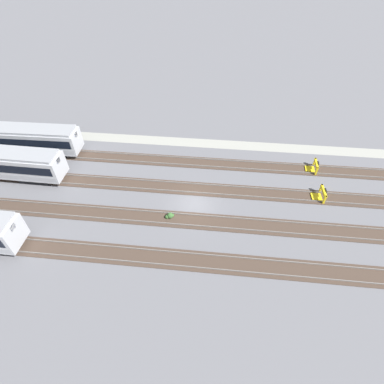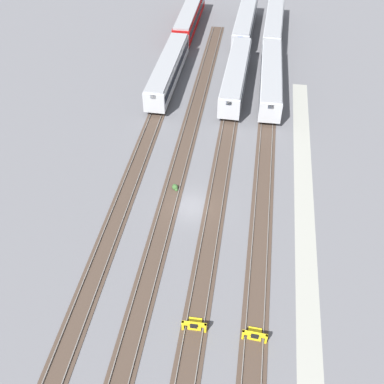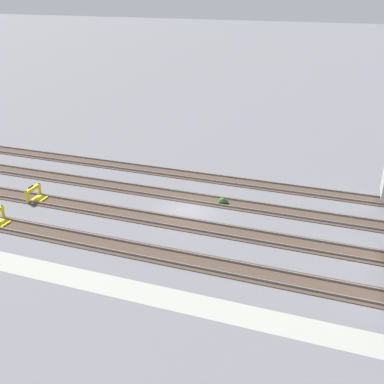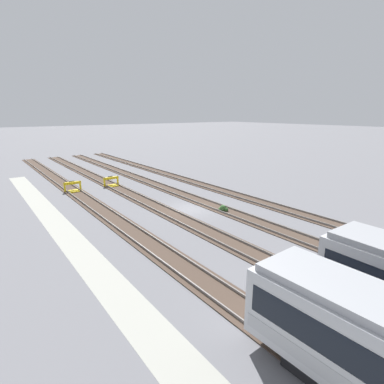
{
  "view_description": "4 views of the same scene",
  "coord_description": "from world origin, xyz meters",
  "views": [
    {
      "loc": [
        -2.02,
        22.39,
        23.68
      ],
      "look_at": [
        0.27,
        -0.0,
        1.8
      ],
      "focal_mm": 28.0,
      "sensor_mm": 36.0,
      "label": 1
    },
    {
      "loc": [
        -32.46,
        -5.15,
        32.76
      ],
      "look_at": [
        0.27,
        -0.0,
        1.8
      ],
      "focal_mm": 42.0,
      "sensor_mm": 36.0,
      "label": 2
    },
    {
      "loc": [
        11.34,
        -32.12,
        17.84
      ],
      "look_at": [
        0.27,
        -0.0,
        1.8
      ],
      "focal_mm": 42.0,
      "sensor_mm": 36.0,
      "label": 3
    },
    {
      "loc": [
        22.45,
        -16.64,
        9.21
      ],
      "look_at": [
        0.27,
        -0.0,
        1.8
      ],
      "focal_mm": 28.0,
      "sensor_mm": 36.0,
      "label": 4
    }
  ],
  "objects": [
    {
      "name": "ground_plane",
      "position": [
        0.0,
        0.0,
        0.0
      ],
      "size": [
        400.0,
        400.0,
        0.0
      ],
      "primitive_type": "plane",
      "color": "slate"
    },
    {
      "name": "service_walkway",
      "position": [
        0.0,
        -11.51,
        0.0
      ],
      "size": [
        54.0,
        2.0,
        0.01
      ],
      "primitive_type": "cube",
      "color": "#9E9E93",
      "rests_on": "ground"
    },
    {
      "name": "rail_track_nearest",
      "position": [
        0.0,
        -7.2,
        0.04
      ],
      "size": [
        90.0,
        2.23,
        0.21
      ],
      "color": "#47382D",
      "rests_on": "ground"
    },
    {
      "name": "rail_track_near_inner",
      "position": [
        0.0,
        -2.4,
        0.04
      ],
      "size": [
        90.0,
        2.24,
        0.21
      ],
      "color": "#47382D",
      "rests_on": "ground"
    },
    {
      "name": "rail_track_middle",
      "position": [
        0.0,
        2.4,
        0.04
      ],
      "size": [
        90.0,
        2.24,
        0.21
      ],
      "color": "#47382D",
      "rests_on": "ground"
    },
    {
      "name": "rail_track_far_inner",
      "position": [
        0.0,
        7.2,
        0.04
      ],
      "size": [
        90.0,
        2.23,
        0.21
      ],
      "color": "#47382D",
      "rests_on": "ground"
    },
    {
      "name": "subway_car_front_row_rightmost",
      "position": [
        24.44,
        -7.19,
        2.04
      ],
      "size": [
        18.05,
        3.17,
        3.7
      ],
      "color": "#B7BABF",
      "rests_on": "ground"
    },
    {
      "name": "bumper_stop_nearest_track",
      "position": [
        -13.84,
        -7.21,
        0.51
      ],
      "size": [
        1.38,
        2.01,
        1.22
      ],
      "color": "yellow",
      "rests_on": "ground"
    },
    {
      "name": "bumper_stop_near_inner_track",
      "position": [
        -13.71,
        -2.39,
        0.51
      ],
      "size": [
        1.36,
        2.0,
        1.22
      ],
      "color": "yellow",
      "rests_on": "ground"
    },
    {
      "name": "weed_clump",
      "position": [
        2.38,
        2.17,
        0.24
      ],
      "size": [
        0.92,
        0.7,
        0.64
      ],
      "color": "#38602D",
      "rests_on": "ground"
    }
  ]
}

